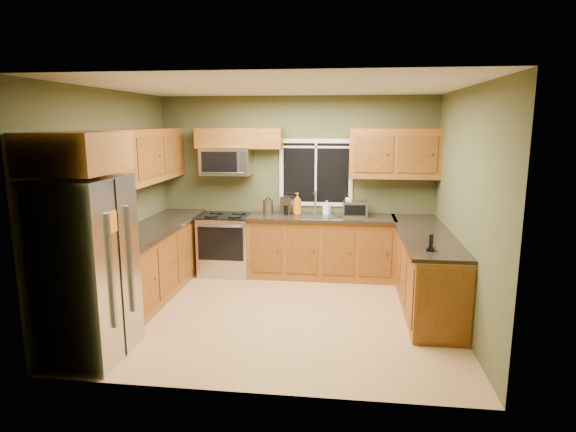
% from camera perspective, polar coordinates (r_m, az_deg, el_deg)
% --- Properties ---
extents(floor, '(4.20, 4.20, 0.00)m').
position_cam_1_polar(floor, '(6.04, -0.90, -11.40)').
color(floor, tan).
rests_on(floor, ground).
extents(ceiling, '(4.20, 4.20, 0.00)m').
position_cam_1_polar(ceiling, '(5.60, -0.98, 15.08)').
color(ceiling, white).
rests_on(ceiling, back_wall).
extents(back_wall, '(4.20, 0.00, 4.20)m').
position_cam_1_polar(back_wall, '(7.43, 1.00, 3.65)').
color(back_wall, '#4D502D').
rests_on(back_wall, ground).
extents(front_wall, '(4.20, 0.00, 4.20)m').
position_cam_1_polar(front_wall, '(3.93, -4.60, -3.09)').
color(front_wall, '#4D502D').
rests_on(front_wall, ground).
extents(left_wall, '(0.00, 3.60, 3.60)m').
position_cam_1_polar(left_wall, '(6.31, -20.20, 1.64)').
color(left_wall, '#4D502D').
rests_on(left_wall, ground).
extents(right_wall, '(0.00, 3.60, 3.60)m').
position_cam_1_polar(right_wall, '(5.76, 20.21, 0.81)').
color(right_wall, '#4D502D').
rests_on(right_wall, ground).
extents(window, '(1.12, 0.03, 1.02)m').
position_cam_1_polar(window, '(7.37, 3.32, 5.16)').
color(window, white).
rests_on(window, back_wall).
extents(base_cabinets_left, '(0.60, 2.65, 0.90)m').
position_cam_1_polar(base_cabinets_left, '(6.79, -15.61, -5.23)').
color(base_cabinets_left, brown).
rests_on(base_cabinets_left, ground).
extents(countertop_left, '(0.65, 2.65, 0.04)m').
position_cam_1_polar(countertop_left, '(6.67, -15.62, -1.36)').
color(countertop_left, black).
rests_on(countertop_left, base_cabinets_left).
extents(base_cabinets_back, '(2.17, 0.60, 0.90)m').
position_cam_1_polar(base_cabinets_back, '(7.28, 3.98, -3.76)').
color(base_cabinets_back, brown).
rests_on(base_cabinets_back, ground).
extents(countertop_back, '(2.17, 0.65, 0.04)m').
position_cam_1_polar(countertop_back, '(7.15, 4.02, -0.16)').
color(countertop_back, black).
rests_on(countertop_back, base_cabinets_back).
extents(base_cabinets_peninsula, '(0.60, 2.52, 0.90)m').
position_cam_1_polar(base_cabinets_peninsula, '(6.43, 15.98, -6.18)').
color(base_cabinets_peninsula, brown).
rests_on(base_cabinets_peninsula, ground).
extents(countertop_peninsula, '(0.65, 2.50, 0.04)m').
position_cam_1_polar(countertop_peninsula, '(6.31, 15.97, -2.07)').
color(countertop_peninsula, black).
rests_on(countertop_peninsula, base_cabinets_peninsula).
extents(upper_cabinets_left, '(0.33, 2.65, 0.72)m').
position_cam_1_polar(upper_cabinets_left, '(6.60, -17.33, 6.67)').
color(upper_cabinets_left, brown).
rests_on(upper_cabinets_left, left_wall).
extents(upper_cabinets_back_left, '(1.30, 0.33, 0.30)m').
position_cam_1_polar(upper_cabinets_back_left, '(7.35, -5.81, 9.15)').
color(upper_cabinets_back_left, brown).
rests_on(upper_cabinets_back_left, back_wall).
extents(upper_cabinets_back_right, '(1.30, 0.33, 0.72)m').
position_cam_1_polar(upper_cabinets_back_right, '(7.21, 12.50, 7.24)').
color(upper_cabinets_back_right, brown).
rests_on(upper_cabinets_back_right, back_wall).
extents(upper_cabinet_over_fridge, '(0.72, 0.90, 0.38)m').
position_cam_1_polar(upper_cabinet_over_fridge, '(4.93, -23.86, 6.89)').
color(upper_cabinet_over_fridge, brown).
rests_on(upper_cabinet_over_fridge, left_wall).
extents(refrigerator, '(0.74, 0.90, 1.80)m').
position_cam_1_polar(refrigerator, '(5.12, -22.86, -5.79)').
color(refrigerator, '#B7B7BC').
rests_on(refrigerator, ground).
extents(range, '(0.76, 0.69, 0.94)m').
position_cam_1_polar(range, '(7.46, -7.35, -3.30)').
color(range, '#B7B7BC').
rests_on(range, ground).
extents(microwave, '(0.76, 0.41, 0.42)m').
position_cam_1_polar(microwave, '(7.39, -7.33, 6.48)').
color(microwave, '#B7B7BC').
rests_on(microwave, back_wall).
extents(sink, '(0.60, 0.42, 0.36)m').
position_cam_1_polar(sink, '(7.17, 3.11, 0.14)').
color(sink, slate).
rests_on(sink, countertop_back).
extents(toaster_oven, '(0.37, 0.29, 0.23)m').
position_cam_1_polar(toaster_oven, '(7.17, 7.93, 0.87)').
color(toaster_oven, '#B7B7BC').
rests_on(toaster_oven, countertop_back).
extents(coffee_maker, '(0.22, 0.25, 0.27)m').
position_cam_1_polar(coffee_maker, '(7.28, -0.06, 1.23)').
color(coffee_maker, slate).
rests_on(coffee_maker, countertop_back).
extents(kettle, '(0.17, 0.17, 0.28)m').
position_cam_1_polar(kettle, '(7.22, -2.37, 1.18)').
color(kettle, '#B7B7BC').
rests_on(kettle, countertop_back).
extents(paper_towel_roll, '(0.11, 0.11, 0.28)m').
position_cam_1_polar(paper_towel_roll, '(7.28, 7.20, 1.16)').
color(paper_towel_roll, white).
rests_on(paper_towel_roll, countertop_back).
extents(soap_bottle_a, '(0.17, 0.17, 0.33)m').
position_cam_1_polar(soap_bottle_a, '(7.21, 1.11, 1.47)').
color(soap_bottle_a, orange).
rests_on(soap_bottle_a, countertop_back).
extents(soap_bottle_b, '(0.12, 0.12, 0.20)m').
position_cam_1_polar(soap_bottle_b, '(7.31, 4.62, 1.04)').
color(soap_bottle_b, white).
rests_on(soap_bottle_b, countertop_back).
extents(soap_bottle_c, '(0.16, 0.16, 0.16)m').
position_cam_1_polar(soap_bottle_c, '(7.38, 0.91, 1.00)').
color(soap_bottle_c, white).
rests_on(soap_bottle_c, countertop_back).
extents(cordless_phone, '(0.10, 0.10, 0.18)m').
position_cam_1_polar(cordless_phone, '(5.42, 16.58, -3.44)').
color(cordless_phone, black).
rests_on(cordless_phone, countertop_peninsula).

